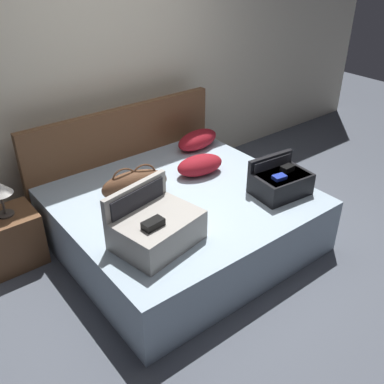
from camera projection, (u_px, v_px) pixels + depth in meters
The scene contains 10 objects.
ground_plane at pixel (211, 264), 3.73m from camera, with size 12.00×12.00×0.00m, color #4C515B.
back_wall at pixel (102, 71), 4.17m from camera, with size 8.00×0.10×2.60m, color beige.
bed at pixel (182, 219), 3.87m from camera, with size 2.00×1.85×0.50m, color #99ADBC.
headboard at pixel (124, 156), 4.39m from camera, with size 2.04×0.08×1.01m, color brown.
hard_case_large at pixel (156, 227), 3.10m from camera, with size 0.66×0.56×0.41m.
hard_case_medium at pixel (280, 181), 3.72m from camera, with size 0.50×0.39×0.30m.
duffel_bag at pixel (135, 184), 3.65m from camera, with size 0.60×0.33×0.30m.
pillow_near_headboard at pixel (200, 165), 4.03m from camera, with size 0.45×0.25×0.18m, color maroon.
pillow_center_head at pixel (198, 140), 4.52m from camera, with size 0.51×0.25×0.19m, color maroon.
nightstand at pixel (12, 238), 3.65m from camera, with size 0.44×0.40×0.48m, color brown.
Camera 1 is at (-1.91, -2.16, 2.45)m, focal length 40.78 mm.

